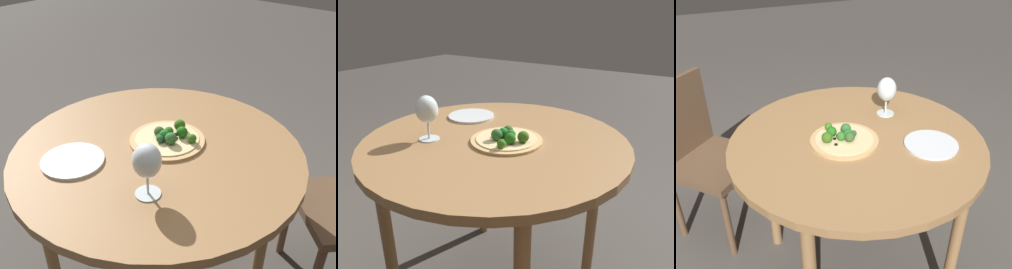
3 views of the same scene
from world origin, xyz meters
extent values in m
cylinder|color=olive|center=(0.00, 0.00, 0.76)|extent=(1.03, 1.03, 0.03)
cylinder|color=olive|center=(0.32, -0.32, 0.37)|extent=(0.05, 0.05, 0.74)
cylinder|color=olive|center=(-0.32, 0.32, 0.37)|extent=(0.05, 0.05, 0.74)
cylinder|color=olive|center=(0.32, 0.32, 0.37)|extent=(0.05, 0.05, 0.74)
cylinder|color=brown|center=(0.56, -0.33, 0.20)|extent=(0.04, 0.04, 0.41)
cylinder|color=tan|center=(0.06, 0.00, 0.78)|extent=(0.28, 0.28, 0.01)
cylinder|color=beige|center=(0.06, 0.00, 0.79)|extent=(0.23, 0.23, 0.00)
sphere|color=#335427|center=(0.04, 0.03, 0.81)|extent=(0.04, 0.04, 0.04)
sphere|color=#335D18|center=(0.13, 0.00, 0.81)|extent=(0.04, 0.04, 0.04)
sphere|color=#2E622E|center=(0.03, -0.04, 0.81)|extent=(0.04, 0.04, 0.04)
sphere|color=#1D6B21|center=(0.04, 0.00, 0.81)|extent=(0.04, 0.04, 0.04)
sphere|color=#1F6417|center=(0.10, -0.04, 0.81)|extent=(0.04, 0.04, 0.04)
sphere|color=#2A6922|center=(0.07, 0.01, 0.81)|extent=(0.04, 0.04, 0.04)
sphere|color=#336B1B|center=(0.09, -0.09, 0.80)|extent=(0.03, 0.03, 0.03)
sphere|color=#285419|center=(0.03, 0.01, 0.80)|extent=(0.03, 0.03, 0.03)
sphere|color=#225430|center=(0.02, 0.00, 0.80)|extent=(0.03, 0.03, 0.03)
cylinder|color=black|center=(0.09, -0.01, 0.79)|extent=(0.01, 0.01, 0.00)
cylinder|color=black|center=(0.10, 0.03, 0.79)|extent=(0.01, 0.01, 0.00)
cylinder|color=black|center=(0.07, -0.02, 0.79)|extent=(0.01, 0.01, 0.00)
cylinder|color=black|center=(0.07, -0.03, 0.79)|extent=(0.01, 0.01, 0.00)
cylinder|color=black|center=(0.07, -0.02, 0.79)|extent=(0.01, 0.01, 0.00)
cylinder|color=silver|center=(-0.21, -0.15, 0.78)|extent=(0.08, 0.08, 0.00)
cylinder|color=silver|center=(-0.21, -0.15, 0.81)|extent=(0.01, 0.01, 0.06)
ellipsoid|color=silver|center=(-0.21, -0.15, 0.90)|extent=(0.09, 0.09, 0.11)
cylinder|color=silver|center=(-0.25, 0.16, 0.78)|extent=(0.21, 0.21, 0.01)
camera|label=1|loc=(-0.83, -0.75, 1.51)|focal=40.00mm
camera|label=2|loc=(0.69, -0.97, 1.26)|focal=35.00mm
camera|label=3|loc=(0.55, 1.17, 1.58)|focal=40.00mm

